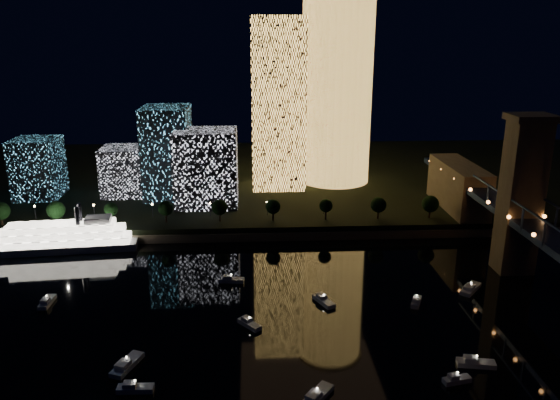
% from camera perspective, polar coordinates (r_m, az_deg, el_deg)
% --- Properties ---
extents(ground, '(520.00, 520.00, 0.00)m').
position_cam_1_polar(ground, '(130.45, 5.55, -17.04)').
color(ground, black).
rests_on(ground, ground).
extents(far_bank, '(420.00, 160.00, 5.00)m').
position_cam_1_polar(far_bank, '(276.32, 0.73, 2.34)').
color(far_bank, black).
rests_on(far_bank, ground).
extents(seawall, '(420.00, 6.00, 3.00)m').
position_cam_1_polar(seawall, '(202.48, 2.18, -3.58)').
color(seawall, '#6B5E4C').
rests_on(seawall, ground).
extents(tower_cylindrical, '(34.00, 34.00, 85.23)m').
position_cam_1_polar(tower_cylindrical, '(255.58, 5.95, 11.36)').
color(tower_cylindrical, '#FFBB51').
rests_on(tower_cylindrical, far_bank).
extents(tower_rectangular, '(23.52, 23.52, 74.84)m').
position_cam_1_polar(tower_rectangular, '(246.39, -0.22, 9.99)').
color(tower_rectangular, '#FFBB51').
rests_on(tower_rectangular, far_bank).
extents(midrise_blocks, '(94.35, 36.52, 38.41)m').
position_cam_1_polar(midrise_blocks, '(236.82, -13.43, 3.83)').
color(midrise_blocks, white).
rests_on(midrise_blocks, far_bank).
extents(riverboat, '(55.65, 16.25, 16.53)m').
position_cam_1_polar(riverboat, '(206.44, -22.47, -3.71)').
color(riverboat, silver).
rests_on(riverboat, ground).
extents(motorboats, '(127.75, 67.91, 2.78)m').
position_cam_1_polar(motorboats, '(139.99, 1.29, -13.96)').
color(motorboats, silver).
rests_on(motorboats, ground).
extents(esplanade_trees, '(166.66, 6.85, 8.92)m').
position_cam_1_polar(esplanade_trees, '(205.05, -7.49, -0.80)').
color(esplanade_trees, black).
rests_on(esplanade_trees, far_bank).
extents(street_lamps, '(132.70, 0.70, 5.65)m').
position_cam_1_polar(street_lamps, '(211.18, -7.32, -0.67)').
color(street_lamps, black).
rests_on(street_lamps, far_bank).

